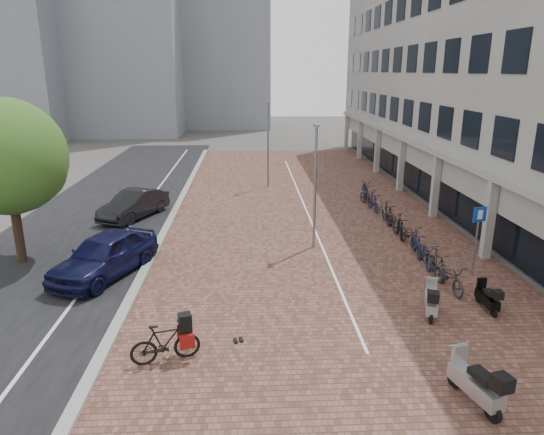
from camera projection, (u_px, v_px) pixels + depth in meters
The scene contains 20 objects.
ground at pixel (281, 307), 16.35m from camera, with size 140.00×140.00×0.00m, color #474442.
plaza_brick at pixel (302, 208), 27.92m from camera, with size 14.50×42.00×0.04m, color brown.
street_asphalt at pixel (106, 211), 27.40m from camera, with size 8.00×50.00×0.03m, color black.
curb at pixel (176, 209), 27.57m from camera, with size 0.35×42.00×0.14m, color gray.
lane_line at pixel (142, 210), 27.49m from camera, with size 0.12×44.00×0.00m, color white.
parking_line at pixel (305, 208), 27.92m from camera, with size 0.10×30.00×0.00m, color white.
office_building at pixel (477, 55), 29.84m from camera, with size 8.40×40.00×15.00m.
bg_towers at pixel (134, 14), 58.48m from camera, with size 33.00×23.00×32.00m.
car_navy at pixel (105, 255), 18.61m from camera, with size 1.97×4.90×1.67m, color #0E1034.
car_dark at pixel (134, 204), 26.01m from camera, with size 1.54×4.41×1.45m, color black.
hero_bike at pixel (165, 342), 13.11m from camera, with size 1.94×1.03×1.32m.
shoes at pixel (238, 341), 14.19m from camera, with size 0.33×0.27×0.08m, color black, non-canonical shape.
scooter_front at pixel (431, 300), 15.62m from camera, with size 0.50×1.59×1.10m, color #BAB9BF, non-canonical shape.
scooter_mid at pixel (488, 297), 15.98m from camera, with size 0.43×1.39×0.96m, color black, non-canonical shape.
scooter_back at pixel (476, 381), 11.39m from camera, with size 0.57×1.83×1.26m, color #9B9BA0, non-canonical shape.
parking_sign at pixel (478, 229), 18.32m from camera, with size 0.55×0.20×2.72m.
lamp_near at pixel (315, 189), 21.06m from camera, with size 0.12×0.12×5.35m, color slate.
lamp_far at pixel (268, 145), 32.28m from camera, with size 0.12×0.12×5.60m, color slate.
street_tree at pixel (11, 160), 19.15m from camera, with size 4.54×4.54×6.60m.
bike_row at pixel (393, 220), 24.04m from camera, with size 1.37×15.84×1.05m.
Camera 1 is at (-1.03, -14.77, 7.54)m, focal length 32.51 mm.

